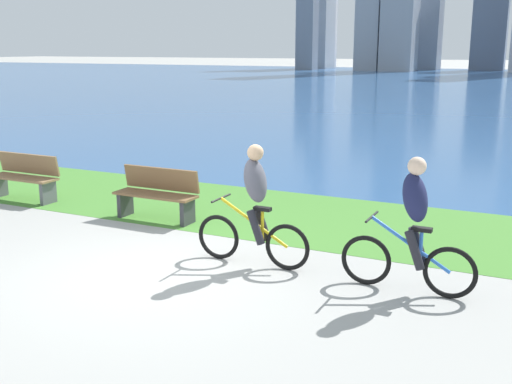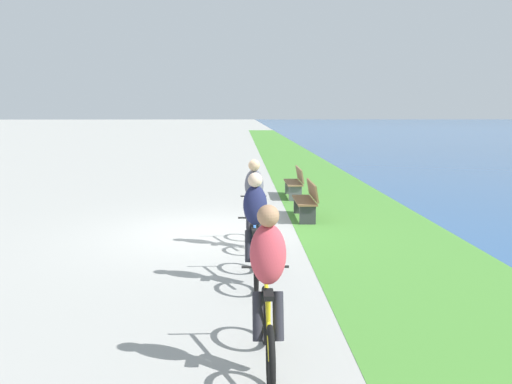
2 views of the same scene
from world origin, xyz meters
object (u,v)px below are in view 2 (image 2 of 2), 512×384
Objects in this scene: cyclist_distant_rear at (268,288)px; bench_far_along_path at (295,183)px; cyclist_lead at (254,203)px; cyclist_trailing at (255,228)px; bench_near_path at (307,200)px.

cyclist_distant_rear is 10.66m from bench_far_along_path.
bench_far_along_path is (-5.70, 1.40, -0.39)m from cyclist_lead.
cyclist_trailing is 4.89m from bench_near_path.
cyclist_lead reaches higher than bench_near_path.
cyclist_distant_rear reaches higher than cyclist_lead.
cyclist_trailing is 7.98m from bench_far_along_path.
bench_far_along_path is at bearing 172.49° from cyclist_distant_rear.
cyclist_lead is at bearing 178.84° from cyclist_trailing.
cyclist_distant_rear reaches higher than bench_near_path.
bench_near_path is 1.00× the size of bench_far_along_path.
cyclist_lead is 1.13× the size of bench_far_along_path.
cyclist_lead is at bearing -179.96° from cyclist_distant_rear.
cyclist_lead is 1.01× the size of cyclist_trailing.
bench_far_along_path is (-7.84, 1.44, -0.39)m from cyclist_trailing.
cyclist_lead is 0.98× the size of cyclist_distant_rear.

